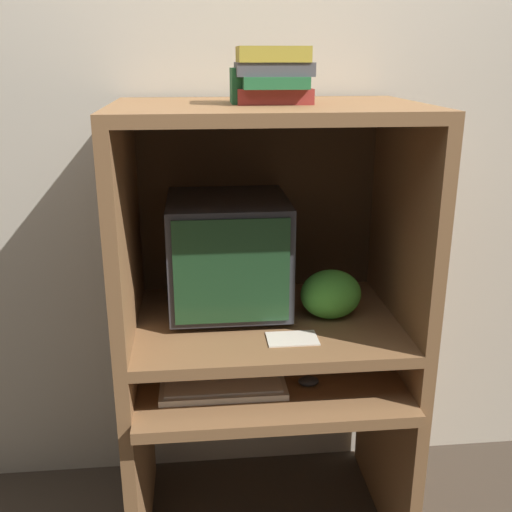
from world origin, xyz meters
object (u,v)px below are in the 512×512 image
object	(u,v)px
keyboard	(223,388)
crt_monitor	(228,254)
storage_box	(255,86)
book_stack	(273,75)
snack_bag	(331,294)
mouse	(309,381)

from	to	relation	value
keyboard	crt_monitor	bearing A→B (deg)	82.07
crt_monitor	keyboard	size ratio (longest dim) A/B	0.99
storage_box	book_stack	bearing A→B (deg)	-33.38
snack_bag	book_stack	world-z (taller)	book_stack
keyboard	storage_box	distance (m)	0.91
book_stack	mouse	bearing A→B (deg)	-51.72
keyboard	mouse	distance (m)	0.27
book_stack	storage_box	xyz separation A→B (m)	(-0.05, 0.03, -0.03)
crt_monitor	storage_box	world-z (taller)	storage_box
crt_monitor	book_stack	bearing A→B (deg)	-39.82
crt_monitor	storage_box	distance (m)	0.54
book_stack	storage_box	size ratio (longest dim) A/B	1.54
keyboard	mouse	bearing A→B (deg)	2.13
storage_box	mouse	bearing A→B (deg)	-46.97
crt_monitor	mouse	distance (m)	0.48
mouse	book_stack	world-z (taller)	book_stack
crt_monitor	keyboard	bearing A→B (deg)	-97.93
book_stack	storage_box	bearing A→B (deg)	146.62
book_stack	snack_bag	bearing A→B (deg)	2.67
crt_monitor	snack_bag	world-z (taller)	crt_monitor
snack_bag	storage_box	size ratio (longest dim) A/B	1.40
keyboard	storage_box	size ratio (longest dim) A/B	2.75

